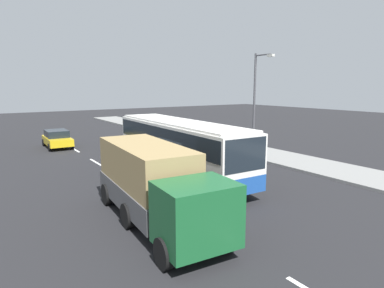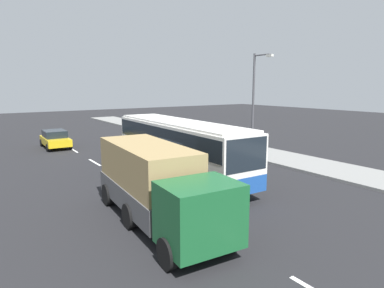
{
  "view_description": "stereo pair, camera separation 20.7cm",
  "coord_description": "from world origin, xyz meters",
  "px_view_note": "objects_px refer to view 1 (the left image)",
  "views": [
    {
      "loc": [
        14.85,
        -9.37,
        5.28
      ],
      "look_at": [
        -0.2,
        0.65,
        2.11
      ],
      "focal_mm": 30.84,
      "sensor_mm": 36.0,
      "label": 1
    },
    {
      "loc": [
        14.73,
        -9.54,
        5.28
      ],
      "look_at": [
        -0.2,
        0.65,
        2.11
      ],
      "focal_mm": 30.84,
      "sensor_mm": 36.0,
      "label": 2
    }
  ],
  "objects_px": {
    "car_yellow_taxi": "(57,138)",
    "car_black_sedan": "(162,142)",
    "coach_bus": "(179,143)",
    "street_lamp": "(256,99)",
    "cargo_truck": "(154,183)"
  },
  "relations": [
    {
      "from": "coach_bus",
      "to": "street_lamp",
      "type": "height_order",
      "value": "street_lamp"
    },
    {
      "from": "cargo_truck",
      "to": "coach_bus",
      "type": "bearing_deg",
      "value": 144.29
    },
    {
      "from": "coach_bus",
      "to": "cargo_truck",
      "type": "xyz_separation_m",
      "value": [
        5.02,
        -4.19,
        -0.45
      ]
    },
    {
      "from": "coach_bus",
      "to": "street_lamp",
      "type": "bearing_deg",
      "value": 102.48
    },
    {
      "from": "car_yellow_taxi",
      "to": "street_lamp",
      "type": "bearing_deg",
      "value": 42.58
    },
    {
      "from": "car_yellow_taxi",
      "to": "street_lamp",
      "type": "distance_m",
      "value": 17.34
    },
    {
      "from": "coach_bus",
      "to": "car_yellow_taxi",
      "type": "relative_size",
      "value": 2.76
    },
    {
      "from": "cargo_truck",
      "to": "car_black_sedan",
      "type": "height_order",
      "value": "cargo_truck"
    },
    {
      "from": "coach_bus",
      "to": "car_black_sedan",
      "type": "distance_m",
      "value": 8.27
    },
    {
      "from": "street_lamp",
      "to": "coach_bus",
      "type": "bearing_deg",
      "value": -79.15
    },
    {
      "from": "car_black_sedan",
      "to": "street_lamp",
      "type": "relative_size",
      "value": 0.57
    },
    {
      "from": "coach_bus",
      "to": "street_lamp",
      "type": "relative_size",
      "value": 1.57
    },
    {
      "from": "cargo_truck",
      "to": "car_black_sedan",
      "type": "distance_m",
      "value": 14.55
    },
    {
      "from": "car_yellow_taxi",
      "to": "car_black_sedan",
      "type": "bearing_deg",
      "value": 47.51
    },
    {
      "from": "coach_bus",
      "to": "street_lamp",
      "type": "xyz_separation_m",
      "value": [
        -1.42,
        7.42,
        2.33
      ]
    }
  ]
}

